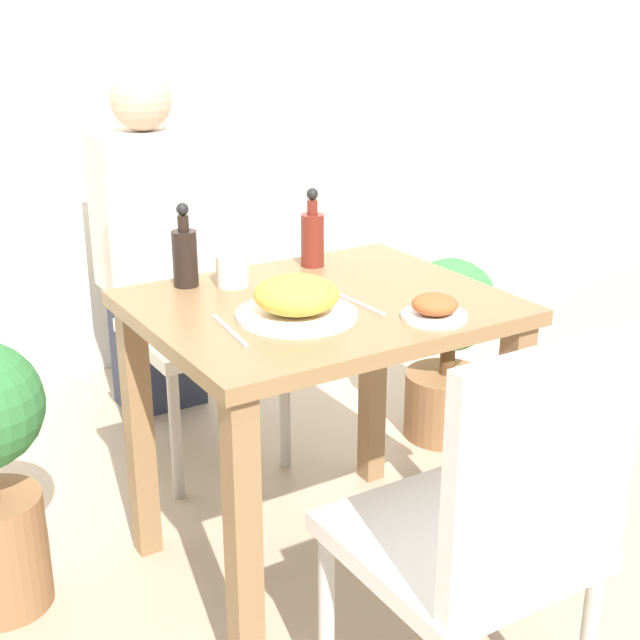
# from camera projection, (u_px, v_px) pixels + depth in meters

# --- Properties ---
(ground_plane) EXTENTS (16.00, 16.00, 0.00)m
(ground_plane) POSITION_uv_depth(u_px,v_px,m) (320.00, 561.00, 2.32)
(ground_plane) COLOR tan
(wall_back) EXTENTS (8.00, 0.05, 2.60)m
(wall_back) POSITION_uv_depth(u_px,v_px,m) (87.00, 21.00, 3.11)
(wall_back) COLOR silver
(wall_back) RESTS_ON ground_plane
(dining_table) EXTENTS (0.82, 0.68, 0.72)m
(dining_table) POSITION_uv_depth(u_px,v_px,m) (320.00, 354.00, 2.12)
(dining_table) COLOR olive
(dining_table) RESTS_ON ground_plane
(chair_near) EXTENTS (0.42, 0.42, 0.88)m
(chair_near) POSITION_uv_depth(u_px,v_px,m) (489.00, 528.00, 1.59)
(chair_near) COLOR silver
(chair_near) RESTS_ON ground_plane
(chair_far) EXTENTS (0.42, 0.42, 0.88)m
(chair_far) POSITION_uv_depth(u_px,v_px,m) (191.00, 303.00, 2.74)
(chair_far) COLOR silver
(chair_far) RESTS_ON ground_plane
(food_plate) EXTENTS (0.27, 0.27, 0.09)m
(food_plate) POSITION_uv_depth(u_px,v_px,m) (296.00, 299.00, 1.95)
(food_plate) COLOR white
(food_plate) RESTS_ON dining_table
(side_plate) EXTENTS (0.15, 0.15, 0.06)m
(side_plate) POSITION_uv_depth(u_px,v_px,m) (435.00, 309.00, 1.94)
(side_plate) COLOR white
(side_plate) RESTS_ON dining_table
(drink_cup) EXTENTS (0.08, 0.08, 0.08)m
(drink_cup) POSITION_uv_depth(u_px,v_px,m) (232.00, 270.00, 2.16)
(drink_cup) COLOR silver
(drink_cup) RESTS_ON dining_table
(sauce_bottle) EXTENTS (0.06, 0.06, 0.21)m
(sauce_bottle) POSITION_uv_depth(u_px,v_px,m) (312.00, 236.00, 2.31)
(sauce_bottle) COLOR maroon
(sauce_bottle) RESTS_ON dining_table
(condiment_bottle) EXTENTS (0.06, 0.06, 0.21)m
(condiment_bottle) POSITION_uv_depth(u_px,v_px,m) (185.00, 254.00, 2.15)
(condiment_bottle) COLOR black
(condiment_bottle) RESTS_ON dining_table
(fork_utensil) EXTENTS (0.03, 0.20, 0.00)m
(fork_utensil) POSITION_uv_depth(u_px,v_px,m) (229.00, 330.00, 1.88)
(fork_utensil) COLOR silver
(fork_utensil) RESTS_ON dining_table
(spoon_utensil) EXTENTS (0.02, 0.19, 0.00)m
(spoon_utensil) POSITION_uv_depth(u_px,v_px,m) (358.00, 303.00, 2.04)
(spoon_utensil) COLOR silver
(spoon_utensil) RESTS_ON dining_table
(potted_plant_right) EXTENTS (0.30, 0.30, 0.61)m
(potted_plant_right) POSITION_uv_depth(u_px,v_px,m) (448.00, 343.00, 2.88)
(potted_plant_right) COLOR brown
(potted_plant_right) RESTS_ON ground_plane
(person_figure) EXTENTS (0.34, 0.22, 1.17)m
(person_figure) POSITION_uv_depth(u_px,v_px,m) (151.00, 247.00, 3.03)
(person_figure) COLOR #2D3347
(person_figure) RESTS_ON ground_plane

